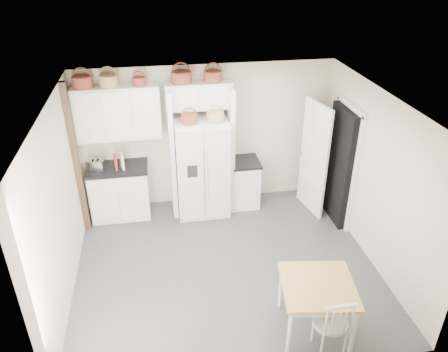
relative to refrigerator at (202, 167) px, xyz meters
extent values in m
plane|color=#4E4E51|center=(0.15, -1.60, -0.88)|extent=(4.50, 4.50, 0.00)
plane|color=white|center=(0.15, -1.60, 1.72)|extent=(4.50, 4.50, 0.00)
plane|color=beige|center=(0.15, 0.40, 0.42)|extent=(4.50, 0.00, 4.50)
plane|color=beige|center=(-2.10, -1.60, 0.42)|extent=(0.00, 4.00, 4.00)
plane|color=beige|center=(2.40, -1.60, 0.42)|extent=(0.00, 4.00, 4.00)
cube|color=silver|center=(0.00, 0.00, 0.00)|extent=(0.91, 0.74, 1.77)
cube|color=silver|center=(-1.47, 0.10, -0.42)|extent=(1.00, 0.63, 0.93)
cube|color=silver|center=(0.79, 0.10, -0.46)|extent=(0.49, 0.58, 0.86)
cube|color=#A9832D|center=(1.05, -3.02, -0.52)|extent=(1.00, 1.00, 0.74)
cube|color=silver|center=(1.12, -3.35, -0.46)|extent=(0.43, 0.39, 0.86)
cube|color=black|center=(-1.47, 0.10, 0.07)|extent=(1.05, 0.68, 0.04)
cube|color=black|center=(0.79, 0.10, -0.01)|extent=(0.53, 0.62, 0.04)
cube|color=silver|center=(-1.80, 0.01, 0.19)|extent=(0.32, 0.23, 0.20)
cube|color=maroon|center=(-1.47, 0.02, 0.22)|extent=(0.07, 0.18, 0.26)
cube|color=beige|center=(-1.37, 0.02, 0.22)|extent=(0.08, 0.18, 0.27)
cylinder|color=brown|center=(-1.84, 0.23, 1.56)|extent=(0.32, 0.32, 0.18)
cylinder|color=olive|center=(-1.43, 0.23, 1.56)|extent=(0.31, 0.31, 0.18)
cylinder|color=brown|center=(-0.95, 0.23, 1.53)|extent=(0.22, 0.22, 0.13)
cylinder|color=brown|center=(-0.28, 0.23, 1.56)|extent=(0.34, 0.34, 0.19)
cylinder|color=brown|center=(0.24, 0.23, 1.55)|extent=(0.31, 0.31, 0.18)
cylinder|color=brown|center=(-0.20, -0.10, 0.96)|extent=(0.27, 0.27, 0.15)
cylinder|color=olive|center=(0.23, -0.10, 0.96)|extent=(0.29, 0.29, 0.16)
cube|color=silver|center=(-1.35, 0.23, 1.02)|extent=(1.40, 0.34, 0.90)
cube|color=silver|center=(0.00, 0.23, 1.24)|extent=(1.12, 0.34, 0.45)
cube|color=silver|center=(-0.51, 0.10, 0.27)|extent=(0.08, 0.60, 2.30)
cube|color=silver|center=(0.51, 0.10, 0.27)|extent=(0.08, 0.60, 2.30)
cube|color=#321F14|center=(-2.05, -0.25, 0.42)|extent=(0.09, 0.09, 2.60)
cube|color=black|center=(2.31, -0.60, 0.14)|extent=(0.18, 0.85, 2.05)
cube|color=white|center=(1.95, -0.27, 0.14)|extent=(0.21, 0.79, 2.05)
camera|label=1|loc=(-0.74, -6.78, 3.57)|focal=35.00mm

